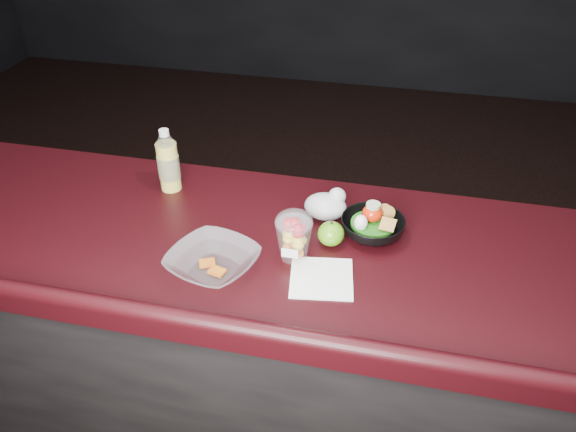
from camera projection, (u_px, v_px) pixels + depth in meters
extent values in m
cube|color=black|center=(274.00, 365.00, 1.88)|extent=(4.00, 0.65, 0.98)
cube|color=black|center=(272.00, 246.00, 1.58)|extent=(4.06, 0.71, 0.04)
cylinder|color=yellow|center=(169.00, 167.00, 1.75)|extent=(0.06, 0.06, 0.16)
cylinder|color=white|center=(169.00, 167.00, 1.75)|extent=(0.07, 0.07, 0.16)
cone|color=white|center=(165.00, 140.00, 1.70)|extent=(0.06, 0.06, 0.03)
cylinder|color=white|center=(164.00, 133.00, 1.68)|extent=(0.03, 0.03, 0.02)
cylinder|color=#072D99|center=(169.00, 167.00, 1.75)|extent=(0.07, 0.07, 0.08)
ellipsoid|color=white|center=(294.00, 222.00, 1.45)|extent=(0.10, 0.10, 0.06)
ellipsoid|color=#357F0E|center=(331.00, 234.00, 1.54)|extent=(0.07, 0.07, 0.07)
cylinder|color=black|center=(332.00, 223.00, 1.52)|extent=(0.01, 0.01, 0.01)
ellipsoid|color=silver|center=(325.00, 206.00, 1.65)|extent=(0.12, 0.10, 0.07)
sphere|color=silver|center=(337.00, 196.00, 1.64)|extent=(0.05, 0.05, 0.05)
imported|color=black|center=(372.00, 227.00, 1.58)|extent=(0.23, 0.23, 0.06)
cylinder|color=#0F470C|center=(373.00, 224.00, 1.57)|extent=(0.12, 0.12, 0.01)
ellipsoid|color=red|center=(373.00, 213.00, 1.57)|extent=(0.06, 0.06, 0.05)
cylinder|color=beige|center=(373.00, 205.00, 1.55)|extent=(0.04, 0.04, 0.01)
ellipsoid|color=white|center=(361.00, 223.00, 1.55)|extent=(0.04, 0.04, 0.05)
imported|color=silver|center=(213.00, 262.00, 1.45)|extent=(0.28, 0.28, 0.06)
cube|color=#990F0C|center=(207.00, 263.00, 1.48)|extent=(0.05, 0.05, 0.01)
cube|color=#990F0C|center=(217.00, 271.00, 1.45)|extent=(0.05, 0.04, 0.01)
cube|color=white|center=(321.00, 278.00, 1.44)|extent=(0.18, 0.18, 0.00)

